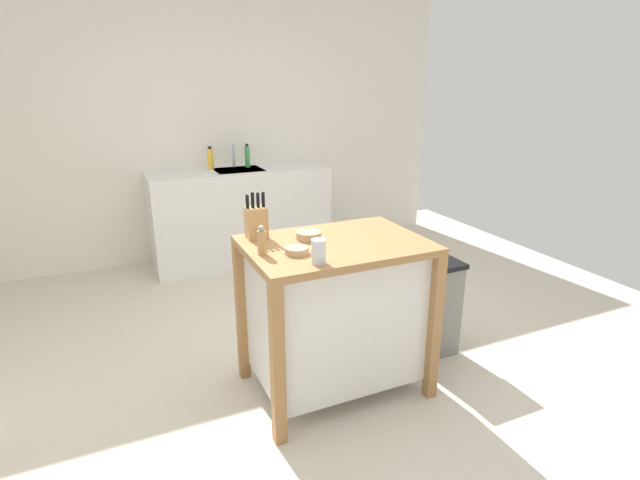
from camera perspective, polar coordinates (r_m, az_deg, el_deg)
ground_plane at (r=3.00m, az=-1.20°, el=-16.62°), size 6.16×6.16×0.00m
wall_back at (r=4.95m, az=-13.47°, el=13.01°), size 5.04×0.10×2.60m
kitchen_island at (r=2.75m, az=1.74°, el=-7.97°), size 0.96×0.68×0.89m
knife_block at (r=2.66m, az=-7.46°, el=2.15°), size 0.11×0.09×0.25m
bowl_ceramic_wide at (r=2.64m, az=-1.32°, el=0.58°), size 0.14×0.14×0.04m
bowl_ceramic_small at (r=2.42m, az=-2.74°, el=-1.19°), size 0.12×0.12×0.03m
drinking_cup at (r=2.28m, az=-0.17°, el=-1.35°), size 0.07×0.07×0.12m
pepper_grinder at (r=2.41m, az=-6.80°, el=-0.12°), size 0.04×0.04×0.15m
trash_bin at (r=3.25m, az=12.52°, el=-7.65°), size 0.36×0.28×0.63m
sink_counter at (r=4.81m, az=-9.26°, el=2.87°), size 1.67×0.60×0.90m
sink_faucet at (r=4.83m, az=-10.05°, el=9.68°), size 0.02×0.02×0.22m
bottle_hand_soap at (r=4.75m, az=-12.67°, el=9.25°), size 0.06×0.06×0.21m
bottle_spray_cleaner at (r=4.80m, az=-8.49°, el=9.63°), size 0.05×0.05×0.22m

